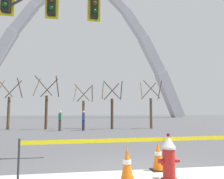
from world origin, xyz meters
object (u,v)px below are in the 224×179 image
object	(u,v)px
traffic_cone_by_hydrant	(127,165)
pedestrian_standing_center	(84,120)
monument_arch	(81,53)
fire_hydrant	(169,159)
traffic_signal_gantry	(17,23)
pedestrian_walking_left	(60,120)
traffic_cone_mid_sidewalk	(158,156)

from	to	relation	value
traffic_cone_by_hydrant	pedestrian_standing_center	distance (m)	13.84
traffic_cone_by_hydrant	monument_arch	bearing A→B (deg)	89.54
fire_hydrant	pedestrian_standing_center	xyz separation A→B (m)	(-1.25, 13.89, 0.35)
fire_hydrant	traffic_signal_gantry	distance (m)	6.02
traffic_cone_by_hydrant	pedestrian_standing_center	bearing A→B (deg)	91.53
traffic_signal_gantry	pedestrian_standing_center	distance (m)	12.03
traffic_signal_gantry	pedestrian_walking_left	bearing A→B (deg)	86.27
traffic_cone_mid_sidewalk	monument_arch	distance (m)	61.66
pedestrian_walking_left	pedestrian_standing_center	size ratio (longest dim) A/B	1.00
fire_hydrant	monument_arch	size ratio (longest dim) A/B	0.02
traffic_cone_mid_sidewalk	pedestrian_walking_left	distance (m)	13.36
fire_hydrant	pedestrian_walking_left	distance (m)	14.18
fire_hydrant	traffic_cone_by_hydrant	size ratio (longest dim) A/B	1.36
traffic_cone_by_hydrant	monument_arch	xyz separation A→B (m)	(0.48, 59.75, 18.09)
traffic_cone_mid_sidewalk	pedestrian_standing_center	world-z (taller)	pedestrian_standing_center
traffic_cone_mid_sidewalk	fire_hydrant	bearing A→B (deg)	-96.34
monument_arch	traffic_cone_mid_sidewalk	bearing A→B (deg)	-89.51
traffic_cone_mid_sidewalk	traffic_signal_gantry	size ratio (longest dim) A/B	0.11
traffic_cone_mid_sidewalk	pedestrian_standing_center	size ratio (longest dim) A/B	0.46
traffic_cone_by_hydrant	monument_arch	world-z (taller)	monument_arch
fire_hydrant	traffic_cone_by_hydrant	distance (m)	0.89
fire_hydrant	monument_arch	xyz separation A→B (m)	(-0.41, 59.82, 17.98)
pedestrian_walking_left	pedestrian_standing_center	world-z (taller)	same
traffic_cone_mid_sidewalk	monument_arch	xyz separation A→B (m)	(-0.50, 58.95, 18.09)
monument_arch	pedestrian_walking_left	distance (m)	49.32
fire_hydrant	traffic_cone_mid_sidewalk	size ratio (longest dim) A/B	1.36
traffic_cone_by_hydrant	pedestrian_walking_left	bearing A→B (deg)	99.17
fire_hydrant	pedestrian_standing_center	world-z (taller)	pedestrian_standing_center
pedestrian_standing_center	pedestrian_walking_left	bearing A→B (deg)	-178.15
traffic_signal_gantry	pedestrian_walking_left	distance (m)	11.72
fire_hydrant	pedestrian_standing_center	size ratio (longest dim) A/B	0.62
monument_arch	fire_hydrant	bearing A→B (deg)	-89.61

